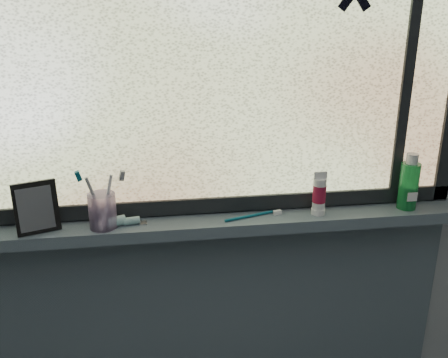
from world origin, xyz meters
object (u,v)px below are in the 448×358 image
toothbrush_cup (102,211)px  cream_tube (319,192)px  vanity_mirror (36,207)px  mouthwash_bottle (409,181)px

toothbrush_cup → cream_tube: size_ratio=1.06×
vanity_mirror → cream_tube: 0.89m
toothbrush_cup → cream_tube: 0.70m
cream_tube → vanity_mirror: bearing=-179.6°
toothbrush_cup → cream_tube: bearing=0.3°
vanity_mirror → mouthwash_bottle: bearing=-18.7°
vanity_mirror → cream_tube: (0.89, 0.01, -0.00)m
toothbrush_cup → mouthwash_bottle: mouthwash_bottle is taller
mouthwash_bottle → cream_tube: (-0.31, -0.01, -0.02)m
vanity_mirror → toothbrush_cup: (0.19, 0.00, -0.02)m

